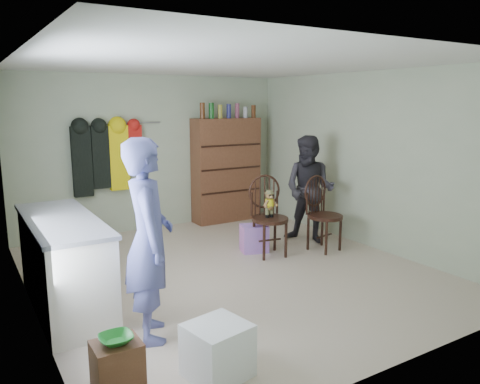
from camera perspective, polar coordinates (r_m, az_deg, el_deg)
ground_plane at (r=5.88m, az=-1.08°, el=-9.69°), size 5.00×5.00×0.00m
room_walls at (r=5.99m, az=-3.72°, el=6.19°), size 5.00×5.00×5.00m
counter at (r=5.08m, az=-20.65°, el=-8.12°), size 0.64×1.86×0.94m
stool at (r=3.55m, az=-14.67°, el=-20.61°), size 0.32×0.27×0.46m
bowl at (r=3.43m, az=-14.89°, el=-16.93°), size 0.23×0.23×0.06m
plastic_tub at (r=3.76m, az=-2.74°, el=-18.70°), size 0.51×0.49×0.42m
chair_front at (r=6.38m, az=3.46°, el=-2.33°), size 0.56×0.56×1.09m
chair_far at (r=6.69m, az=9.92°, el=-2.22°), size 0.54×0.54×1.06m
striped_bag at (r=6.59m, az=1.74°, el=-5.66°), size 0.43×0.37×0.38m
person_left at (r=4.15m, az=-11.09°, el=-5.76°), size 0.58×0.74×1.78m
person_right at (r=6.99m, az=8.46°, el=0.30°), size 0.91×0.97×1.59m
dresser at (r=8.20m, az=-1.69°, el=2.78°), size 1.20×0.39×2.06m
coat_rack at (r=7.44m, az=-16.10°, el=4.15°), size 1.42×0.12×1.09m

